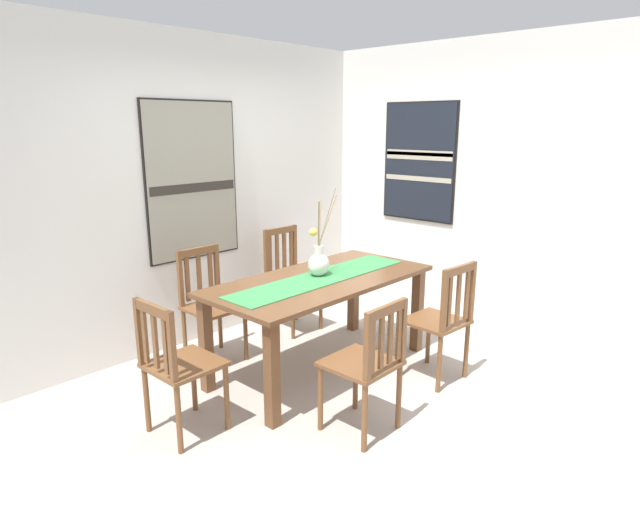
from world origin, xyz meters
TOP-DOWN VIEW (x-y plane):
  - ground_plane at (0.00, 0.00)m, footprint 6.40×6.40m
  - wall_back at (0.00, 1.86)m, footprint 6.40×0.12m
  - wall_side at (1.86, 0.00)m, footprint 0.12×6.40m
  - dining_table at (0.07, 0.53)m, footprint 1.86×0.88m
  - table_runner at (0.07, 0.53)m, footprint 1.71×0.36m
  - centerpiece_vase at (0.11, 0.58)m, footprint 0.31×0.24m
  - chair_0 at (0.56, -0.27)m, footprint 0.45×0.45m
  - chair_1 at (0.54, 1.37)m, footprint 0.44×0.44m
  - chair_2 at (-0.41, 1.34)m, footprint 0.43×0.43m
  - chair_3 at (-1.24, 0.54)m, footprint 0.43×0.43m
  - chair_4 at (-0.41, -0.32)m, footprint 0.42×0.42m
  - painting_on_back_wall at (-0.21, 1.79)m, footprint 0.92×0.05m
  - painting_on_side_wall at (1.79, 0.78)m, footprint 0.05×0.83m

SIDE VIEW (x-z plane):
  - ground_plane at x=0.00m, z-range -0.03..0.00m
  - chair_3 at x=-1.24m, z-range 0.03..0.94m
  - chair_4 at x=-0.41m, z-range 0.03..0.93m
  - chair_2 at x=-0.41m, z-range 0.02..0.96m
  - chair_0 at x=0.56m, z-range 0.02..0.96m
  - chair_1 at x=0.54m, z-range 0.02..0.99m
  - dining_table at x=0.07m, z-range 0.27..1.04m
  - table_runner at x=0.07m, z-range 0.77..0.77m
  - centerpiece_vase at x=0.11m, z-range 0.53..1.24m
  - wall_back at x=0.00m, z-range 0.00..2.70m
  - wall_side at x=1.86m, z-range 0.00..2.70m
  - painting_on_back_wall at x=-0.21m, z-range 0.77..2.14m
  - painting_on_side_wall at x=1.79m, z-range 0.98..2.15m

